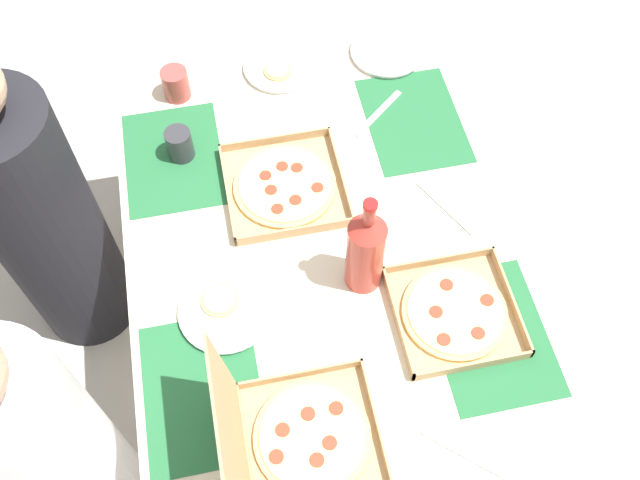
% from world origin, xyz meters
% --- Properties ---
extents(ground_plane, '(6.00, 6.00, 0.00)m').
position_xyz_m(ground_plane, '(0.00, 0.00, 0.00)').
color(ground_plane, beige).
extents(dining_table, '(1.49, 0.98, 0.72)m').
position_xyz_m(dining_table, '(0.00, 0.00, 0.62)').
color(dining_table, '#3F3328').
rests_on(dining_table, ground_plane).
extents(placemat_near_left, '(0.36, 0.26, 0.00)m').
position_xyz_m(placemat_near_left, '(-0.34, -0.34, 0.73)').
color(placemat_near_left, '#236638').
rests_on(placemat_near_left, dining_table).
extents(placemat_near_right, '(0.36, 0.26, 0.00)m').
position_xyz_m(placemat_near_right, '(0.34, -0.34, 0.73)').
color(placemat_near_right, '#236638').
rests_on(placemat_near_right, dining_table).
extents(placemat_far_left, '(0.36, 0.26, 0.00)m').
position_xyz_m(placemat_far_left, '(-0.34, 0.34, 0.73)').
color(placemat_far_left, '#236638').
rests_on(placemat_far_left, dining_table).
extents(placemat_far_right, '(0.36, 0.26, 0.00)m').
position_xyz_m(placemat_far_right, '(0.34, 0.34, 0.73)').
color(placemat_far_right, '#236638').
rests_on(placemat_far_right, dining_table).
extents(pizza_box_corner_right, '(0.31, 0.31, 0.04)m').
position_xyz_m(pizza_box_corner_right, '(0.18, 0.06, 0.74)').
color(pizza_box_corner_right, tan).
rests_on(pizza_box_corner_right, dining_table).
extents(pizza_box_corner_left, '(0.28, 0.28, 0.04)m').
position_xyz_m(pizza_box_corner_left, '(-0.27, -0.27, 0.74)').
color(pizza_box_corner_left, tan).
rests_on(pizza_box_corner_left, dining_table).
extents(pizza_box_center, '(0.29, 0.32, 0.32)m').
position_xyz_m(pizza_box_center, '(-0.49, 0.15, 0.77)').
color(pizza_box_center, tan).
rests_on(pizza_box_center, dining_table).
extents(plate_far_left, '(0.21, 0.21, 0.03)m').
position_xyz_m(plate_far_left, '(0.60, -0.00, 0.73)').
color(plate_far_left, white).
rests_on(plate_far_left, dining_table).
extents(plate_middle, '(0.22, 0.22, 0.02)m').
position_xyz_m(plate_middle, '(0.61, -0.33, 0.73)').
color(plate_middle, white).
rests_on(plate_middle, dining_table).
extents(plate_near_left, '(0.23, 0.23, 0.03)m').
position_xyz_m(plate_near_left, '(-0.15, 0.26, 0.73)').
color(plate_near_left, white).
rests_on(plate_near_left, dining_table).
extents(soda_bottle, '(0.09, 0.09, 0.32)m').
position_xyz_m(soda_bottle, '(-0.13, -0.08, 0.86)').
color(soda_bottle, '#B2382D').
rests_on(soda_bottle, dining_table).
extents(cup_red, '(0.08, 0.08, 0.09)m').
position_xyz_m(cup_red, '(0.56, 0.30, 0.77)').
color(cup_red, '#BF4742').
rests_on(cup_red, dining_table).
extents(cup_clear_left, '(0.07, 0.07, 0.09)m').
position_xyz_m(cup_clear_left, '(0.34, 0.31, 0.77)').
color(cup_clear_left, '#333338').
rests_on(cup_clear_left, dining_table).
extents(knife_by_far_right, '(0.15, 0.17, 0.00)m').
position_xyz_m(knife_by_far_right, '(-0.59, -0.20, 0.73)').
color(knife_by_far_right, '#B7B7BC').
rests_on(knife_by_far_right, dining_table).
extents(knife_by_near_right, '(0.20, 0.11, 0.00)m').
position_xyz_m(knife_by_near_right, '(0.03, -0.34, 0.73)').
color(knife_by_near_right, '#B7B7BC').
rests_on(knife_by_near_right, dining_table).
extents(knife_by_near_left, '(0.15, 0.17, 0.00)m').
position_xyz_m(knife_by_near_left, '(0.38, -0.25, 0.73)').
color(knife_by_near_left, '#B7B7BC').
rests_on(knife_by_near_left, dining_table).
extents(diner_left_seat, '(0.32, 0.32, 1.13)m').
position_xyz_m(diner_left_seat, '(-0.34, 0.75, 0.50)').
color(diner_left_seat, white).
rests_on(diner_left_seat, ground_plane).
extents(diner_right_seat, '(0.32, 0.32, 1.18)m').
position_xyz_m(diner_right_seat, '(0.34, 0.75, 0.53)').
color(diner_right_seat, black).
rests_on(diner_right_seat, ground_plane).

